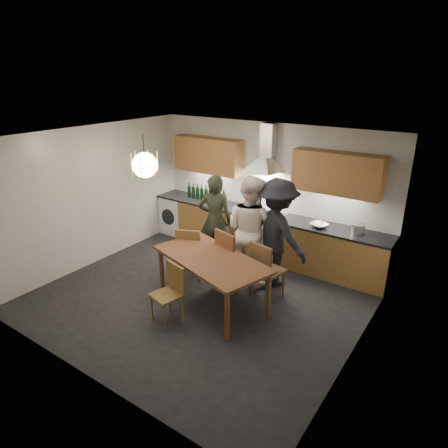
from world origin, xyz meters
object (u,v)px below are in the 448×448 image
Objects in this scene: mixing_bowl at (319,225)px; stock_pot at (358,229)px; chair_back_left at (190,250)px; dining_table at (211,263)px; person_right at (277,233)px; wine_bottles at (206,194)px; person_mid at (250,229)px; person_left at (215,220)px; chair_front at (171,289)px.

stock_pot reaches higher than mixing_bowl.
chair_back_left is 2.33m from mixing_bowl.
dining_table is 7.00× the size of mixing_bowl.
person_right is 1.90× the size of wine_bottles.
person_right is (0.45, 0.13, -0.01)m from person_mid.
person_right is 1.40m from stock_pot.
dining_table is 2.62m from stock_pot.
wine_bottles is at bearing -68.91° from person_left.
chair_front is at bearing -114.94° from mixing_bowl.
wine_bottles is at bearing 130.53° from chair_front.
person_right is at bearing -175.04° from chair_back_left.
chair_front is at bearing 92.07° from chair_back_left.
dining_table is 2.41× the size of chair_front.
chair_back_left is at bearing 66.00° from person_left.
person_left is at bearing -158.31° from mixing_bowl.
mixing_bowl reaches higher than chair_back_left.
chair_back_left is 0.98× the size of wine_bottles.
wine_bottles is (-0.81, 0.80, 0.19)m from person_left.
chair_back_left is 1.84m from wine_bottles.
mixing_bowl reaches higher than dining_table.
stock_pot is at bearing 174.43° from person_left.
wine_bottles is (-2.13, 0.84, 0.12)m from person_right.
person_mid reaches higher than dining_table.
person_left is 0.92× the size of person_mid.
person_mid reaches higher than person_left.
chair_front is 3.89× the size of stock_pot.
mixing_bowl is at bearing 80.12° from dining_table.
mixing_bowl is 2.58m from wine_bottles.
stock_pot is at bearing 68.40° from dining_table.
chair_front is 1.80m from person_mid.
person_left is at bearing 15.50° from person_right.
dining_table is 1.31m from person_right.
person_left is at bearing 139.86° from dining_table.
chair_back_left is 3.23× the size of mixing_bowl.
dining_table is at bearing 94.15° from person_mid.
person_left is 1.32m from person_right.
stock_pot is (1.09, 0.87, 0.04)m from person_right.
person_mid is (0.07, 1.04, 0.24)m from dining_table.
mixing_bowl is (1.21, 2.60, 0.44)m from chair_front.
dining_table is 0.93m from chair_back_left.
person_mid is 1.25m from mixing_bowl.
person_left reaches higher than chair_front.
person_mid reaches higher than chair_back_left.
person_mid is 6.32× the size of mixing_bowl.
person_right is 8.36× the size of stock_pot.
dining_table is 1.20× the size of person_left.
wine_bottles is at bearing 177.89° from mixing_bowl.
chair_front is 2.05m from person_right.
person_mid is (0.32, 1.72, 0.45)m from chair_front.
stock_pot reaches higher than chair_front.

